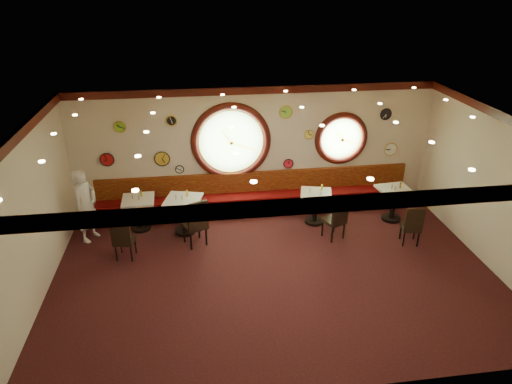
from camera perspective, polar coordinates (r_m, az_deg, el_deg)
name	(u,v)px	position (r m, az deg, el deg)	size (l,w,h in m)	color
floor	(275,273)	(9.58, 2.35, -10.10)	(9.00, 6.00, 0.00)	black
ceiling	(278,124)	(8.12, 2.76, 8.50)	(9.00, 6.00, 0.02)	#C78938
wall_back	(255,150)	(11.45, -0.10, 5.30)	(9.00, 0.02, 3.20)	beige
wall_front	(316,307)	(6.29, 7.49, -14.12)	(9.00, 0.02, 3.20)	beige
wall_left	(29,220)	(9.14, -26.48, -3.17)	(0.02, 6.00, 3.20)	beige
wall_right	(494,191)	(10.46, 27.59, 0.15)	(0.02, 6.00, 3.20)	beige
molding_back	(255,90)	(10.96, -0.07, 12.62)	(9.00, 0.10, 0.18)	#3C0F0B
molding_front	(322,205)	(5.49, 8.26, -1.61)	(9.00, 0.10, 0.18)	#3C0F0B
molding_left	(13,140)	(8.57, -28.13, 5.73)	(0.10, 6.00, 0.18)	#3C0F0B
molding_right	(510,119)	(9.95, 29.12, 7.99)	(0.10, 6.00, 0.18)	#3C0F0B
banquette_base	(257,208)	(11.81, 0.08, -2.01)	(8.00, 0.55, 0.20)	black
banquette_seat	(257,199)	(11.70, 0.08, -0.93)	(8.00, 0.55, 0.30)	#540708
banquette_back	(256,182)	(11.72, -0.06, 1.30)	(8.00, 0.10, 0.55)	#5F0807
porthole_left_glass	(231,141)	(11.30, -3.14, 6.32)	(1.66, 1.66, 0.02)	#A3D580
porthole_left_frame	(231,142)	(11.28, -3.13, 6.30)	(1.98, 1.98, 0.18)	#3C0F0B
porthole_left_ring	(231,142)	(11.25, -3.12, 6.25)	(1.61, 1.61, 0.03)	gold
porthole_right_glass	(341,138)	(11.85, 10.57, 6.61)	(1.10, 1.10, 0.02)	#A3D580
porthole_right_frame	(341,139)	(11.84, 10.59, 6.59)	(1.38, 1.38, 0.18)	#3C0F0B
porthole_right_ring	(341,139)	(11.81, 10.63, 6.54)	(1.09, 1.09, 0.03)	gold
wall_clock_0	(309,135)	(11.54, 6.63, 7.14)	(0.22, 0.22, 0.03)	#FDED54
wall_clock_1	(286,112)	(11.23, 3.77, 9.94)	(0.30, 0.30, 0.03)	#80CB3F
wall_clock_2	(180,169)	(11.48, -9.53, 2.83)	(0.20, 0.20, 0.03)	white
wall_clock_3	(390,149)	(12.42, 16.45, 5.15)	(0.34, 0.34, 0.03)	white
wall_clock_4	(288,163)	(11.69, 4.06, 3.58)	(0.24, 0.24, 0.03)	red
wall_clock_5	(171,121)	(11.06, -10.53, 8.77)	(0.24, 0.24, 0.03)	black
wall_clock_6	(162,159)	(11.39, -11.65, 4.10)	(0.36, 0.36, 0.03)	gold
wall_clock_7	(386,114)	(12.03, 15.91, 9.35)	(0.28, 0.28, 0.03)	black
wall_clock_8	(120,127)	(11.21, -16.66, 7.81)	(0.26, 0.26, 0.03)	#84D52A
wall_clock_9	(107,160)	(11.54, -18.12, 3.88)	(0.32, 0.32, 0.03)	red
table_a	(139,210)	(11.18, -14.37, -2.20)	(0.76, 0.76, 0.81)	black
table_b	(184,211)	(10.82, -9.01, -2.41)	(0.98, 0.98, 0.88)	black
table_c	(315,204)	(11.22, 7.43, -1.49)	(0.89, 0.89, 0.81)	black
table_d	(394,200)	(11.75, 16.82, -1.02)	(0.83, 0.83, 0.84)	black
chair_a	(123,237)	(10.08, -16.34, -5.38)	(0.48, 0.48, 0.61)	black
chair_b	(196,220)	(10.20, -7.51, -3.54)	(0.63, 0.63, 0.71)	black
chair_c	(337,216)	(10.54, 10.10, -2.98)	(0.59, 0.59, 0.66)	black
chair_d	(413,223)	(10.78, 18.98, -3.74)	(0.47, 0.47, 0.60)	black
condiment_a_salt	(132,197)	(11.07, -15.20, -0.59)	(0.03, 0.03, 0.09)	#B8B8BD
condiment_b_salt	(176,197)	(10.66, -10.00, -0.66)	(0.04, 0.04, 0.10)	silver
condiment_c_salt	(310,191)	(11.05, 6.78, 0.14)	(0.04, 0.04, 0.11)	silver
condiment_d_salt	(392,187)	(11.57, 16.63, 0.59)	(0.04, 0.04, 0.10)	silver
condiment_a_pepper	(139,198)	(10.98, -14.46, -0.71)	(0.04, 0.04, 0.10)	silver
condiment_b_pepper	(182,198)	(10.62, -9.24, -0.74)	(0.03, 0.03, 0.09)	silver
condiment_c_pepper	(320,192)	(11.00, 8.06, -0.05)	(0.04, 0.04, 0.11)	silver
condiment_d_pepper	(395,189)	(11.52, 17.01, 0.41)	(0.04, 0.04, 0.10)	silver
condiment_a_bottle	(141,193)	(11.12, -14.14, -0.17)	(0.05, 0.05, 0.15)	yellow
condiment_b_bottle	(187,193)	(10.74, -8.60, -0.14)	(0.05, 0.05, 0.17)	gold
condiment_c_bottle	(322,188)	(11.18, 8.23, 0.56)	(0.05, 0.05, 0.17)	gold
condiment_d_bottle	(400,185)	(11.69, 17.61, 0.81)	(0.05, 0.05, 0.15)	gold
waiter	(86,206)	(10.97, -20.48, -1.60)	(0.63, 0.41, 1.72)	white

